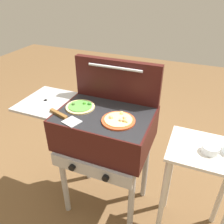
# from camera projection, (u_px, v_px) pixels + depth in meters

# --- Properties ---
(ground_plane) EXTENTS (8.00, 8.00, 0.00)m
(ground_plane) POSITION_uv_depth(u_px,v_px,m) (107.00, 201.00, 1.99)
(ground_plane) COLOR brown
(grill) EXTENTS (0.96, 0.53, 0.90)m
(grill) POSITION_uv_depth(u_px,v_px,m) (103.00, 130.00, 1.60)
(grill) COLOR #38110F
(grill) RESTS_ON ground_plane
(grill_lid_open) EXTENTS (0.63, 0.08, 0.30)m
(grill_lid_open) POSITION_uv_depth(u_px,v_px,m) (117.00, 80.00, 1.61)
(grill_lid_open) COLOR #38110F
(grill_lid_open) RESTS_ON grill
(pizza_cheese) EXTENTS (0.21, 0.21, 0.04)m
(pizza_cheese) POSITION_uv_depth(u_px,v_px,m) (118.00, 120.00, 1.43)
(pizza_cheese) COLOR #C64723
(pizza_cheese) RESTS_ON grill
(pizza_veggie) EXTENTS (0.20, 0.20, 0.04)m
(pizza_veggie) POSITION_uv_depth(u_px,v_px,m) (81.00, 106.00, 1.58)
(pizza_veggie) COLOR #E0C17F
(pizza_veggie) RESTS_ON grill
(spatula) EXTENTS (0.26, 0.14, 0.02)m
(spatula) POSITION_uv_depth(u_px,v_px,m) (64.00, 117.00, 1.47)
(spatula) COLOR #B7BABF
(spatula) RESTS_ON grill
(prep_table) EXTENTS (0.44, 0.36, 0.80)m
(prep_table) POSITION_uv_depth(u_px,v_px,m) (199.00, 177.00, 1.48)
(prep_table) COLOR beige
(prep_table) RESTS_ON ground_plane
(topping_bowl_near) EXTENTS (0.10, 0.10, 0.04)m
(topping_bowl_near) POSITION_uv_depth(u_px,v_px,m) (210.00, 149.00, 1.33)
(topping_bowl_near) COLOR silver
(topping_bowl_near) RESTS_ON prep_table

